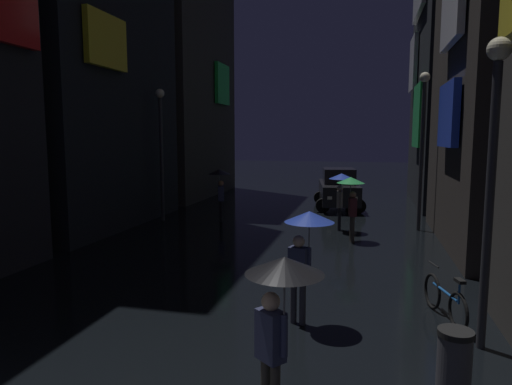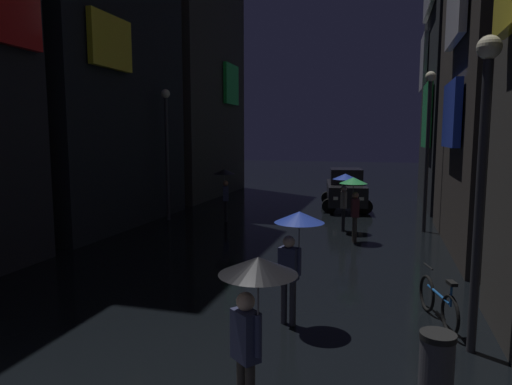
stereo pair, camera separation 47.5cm
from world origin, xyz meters
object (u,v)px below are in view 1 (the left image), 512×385
(pedestrian_foreground_left_black, at_px, (220,180))
(pedestrian_near_crossing_blue, at_px, (306,236))
(pedestrian_far_right_green, at_px, (351,191))
(trash_bin, at_px, (454,363))
(streetlamp_left_far, at_px, (161,139))
(bicycle_parked_at_storefront, at_px, (445,300))
(streetlamp_right_far, at_px, (422,133))
(pedestrian_foreground_right_black, at_px, (280,295))
(pedestrian_midstreet_left_blue, at_px, (341,186))
(car_distant, at_px, (338,189))
(streetlamp_right_near, at_px, (492,157))

(pedestrian_foreground_left_black, distance_m, pedestrian_near_crossing_blue, 10.57)
(pedestrian_far_right_green, relative_size, trash_bin, 2.28)
(streetlamp_left_far, distance_m, trash_bin, 14.60)
(bicycle_parked_at_storefront, relative_size, streetlamp_right_far, 0.31)
(pedestrian_foreground_right_black, bearing_deg, trash_bin, 30.59)
(pedestrian_midstreet_left_blue, distance_m, bicycle_parked_at_storefront, 8.24)
(car_distant, xyz_separation_m, streetlamp_left_far, (-6.80, -4.98, 2.42))
(pedestrian_midstreet_left_blue, height_order, streetlamp_right_near, streetlamp_right_near)
(bicycle_parked_at_storefront, distance_m, streetlamp_right_near, 2.98)
(bicycle_parked_at_storefront, bearing_deg, streetlamp_right_far, 87.36)
(car_distant, bearing_deg, bicycle_parked_at_storefront, -77.95)
(pedestrian_foreground_right_black, height_order, trash_bin, pedestrian_foreground_right_black)
(bicycle_parked_at_storefront, bearing_deg, pedestrian_foreground_right_black, -121.31)
(pedestrian_foreground_left_black, distance_m, streetlamp_right_far, 7.90)
(car_distant, distance_m, streetlamp_left_far, 8.77)
(pedestrian_far_right_green, xyz_separation_m, pedestrian_midstreet_left_blue, (-0.42, 1.53, 0.00))
(pedestrian_midstreet_left_blue, height_order, pedestrian_foreground_right_black, same)
(pedestrian_near_crossing_blue, height_order, bicycle_parked_at_storefront, pedestrian_near_crossing_blue)
(trash_bin, bearing_deg, pedestrian_midstreet_left_blue, 101.29)
(pedestrian_foreground_right_black, height_order, car_distant, pedestrian_foreground_right_black)
(trash_bin, bearing_deg, car_distant, 98.96)
(pedestrian_midstreet_left_blue, bearing_deg, bicycle_parked_at_storefront, -72.84)
(streetlamp_right_far, bearing_deg, trash_bin, -93.55)
(streetlamp_right_near, xyz_separation_m, streetlamp_left_far, (-10.00, 9.25, 0.21))
(pedestrian_far_right_green, bearing_deg, pedestrian_midstreet_left_blue, 105.28)
(trash_bin, bearing_deg, streetlamp_left_far, 130.51)
(pedestrian_far_right_green, bearing_deg, pedestrian_foreground_left_black, 156.00)
(pedestrian_near_crossing_blue, bearing_deg, streetlamp_right_near, -4.87)
(pedestrian_far_right_green, height_order, trash_bin, pedestrian_far_right_green)
(pedestrian_far_right_green, xyz_separation_m, pedestrian_near_crossing_blue, (-0.56, -7.08, 0.00))
(streetlamp_left_far, relative_size, streetlamp_right_far, 0.93)
(pedestrian_near_crossing_blue, distance_m, pedestrian_midstreet_left_blue, 8.62)
(pedestrian_far_right_green, relative_size, pedestrian_midstreet_left_blue, 1.00)
(pedestrian_far_right_green, height_order, streetlamp_right_far, streetlamp_right_far)
(bicycle_parked_at_storefront, relative_size, streetlamp_left_far, 0.33)
(pedestrian_far_right_green, xyz_separation_m, streetlamp_right_near, (2.38, -7.33, 1.47))
(pedestrian_near_crossing_blue, height_order, trash_bin, pedestrian_near_crossing_blue)
(pedestrian_near_crossing_blue, relative_size, streetlamp_right_near, 0.43)
(pedestrian_far_right_green, bearing_deg, streetlamp_right_near, -72.03)
(bicycle_parked_at_storefront, bearing_deg, car_distant, 102.05)
(streetlamp_right_far, bearing_deg, pedestrian_near_crossing_blue, -107.32)
(pedestrian_near_crossing_blue, relative_size, car_distant, 0.49)
(pedestrian_far_right_green, xyz_separation_m, streetlamp_left_far, (-7.62, 1.92, 1.67))
(pedestrian_foreground_right_black, relative_size, car_distant, 0.49)
(pedestrian_near_crossing_blue, bearing_deg, streetlamp_right_far, 72.68)
(streetlamp_right_near, bearing_deg, trash_bin, -113.16)
(pedestrian_foreground_left_black, xyz_separation_m, pedestrian_near_crossing_blue, (4.74, -9.44, 0.00))
(streetlamp_left_far, distance_m, streetlamp_right_far, 10.01)
(streetlamp_left_far, bearing_deg, pedestrian_far_right_green, -14.11)
(pedestrian_foreground_left_black, bearing_deg, streetlamp_left_far, -169.21)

